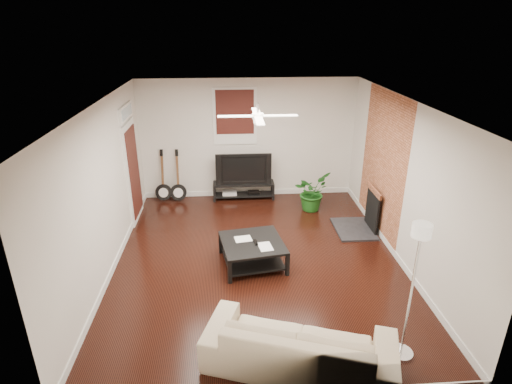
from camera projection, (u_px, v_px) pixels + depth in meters
room at (258, 187)px, 6.89m from camera, size 5.01×6.01×2.81m
brick_accent at (382, 165)px, 7.97m from camera, size 0.02×2.20×2.80m
fireplace at (363, 209)px, 8.32m from camera, size 0.80×1.10×0.92m
window_back at (235, 116)px, 9.39m from camera, size 1.00×0.06×1.30m
door_left at (132, 163)px, 8.54m from camera, size 0.08×1.00×2.50m
tv_stand at (244, 190)px, 9.90m from camera, size 1.44×0.38×0.40m
tv at (243, 168)px, 9.70m from camera, size 1.29×0.17×0.74m
coffee_table at (252, 253)px, 7.23m from camera, size 1.19×1.19×0.44m
sofa at (299, 344)px, 5.03m from camera, size 2.47×1.58×0.67m
floor_lamp at (411, 293)px, 4.98m from camera, size 0.39×0.39×1.88m
potted_plant at (311, 192)px, 9.25m from camera, size 1.01×1.02×0.86m
guitar_left at (162, 176)px, 9.59m from camera, size 0.40×0.30×1.24m
guitar_right at (177, 177)px, 9.59m from camera, size 0.39×0.28×1.24m
ceiling_fan at (258, 116)px, 6.43m from camera, size 1.24×1.24×0.32m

